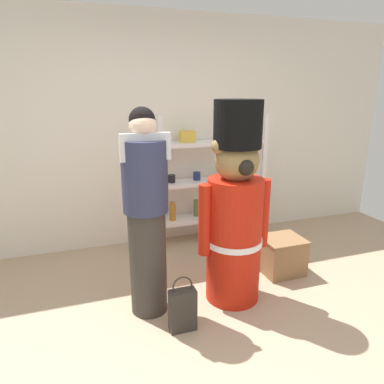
{
  "coord_description": "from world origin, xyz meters",
  "views": [
    {
      "loc": [
        -0.81,
        -1.81,
        1.78
      ],
      "look_at": [
        0.04,
        0.72,
        1.0
      ],
      "focal_mm": 32.86,
      "sensor_mm": 36.0,
      "label": 1
    }
  ],
  "objects_px": {
    "person_shopper": "(146,213)",
    "shopping_bag": "(183,309)",
    "teddy_bear_guard": "(235,212)",
    "merchandise_shelf": "(209,178)",
    "display_crate": "(282,255)"
  },
  "relations": [
    {
      "from": "merchandise_shelf",
      "to": "display_crate",
      "type": "bearing_deg",
      "value": -70.17
    },
    {
      "from": "shopping_bag",
      "to": "display_crate",
      "type": "relative_size",
      "value": 1.12
    },
    {
      "from": "merchandise_shelf",
      "to": "person_shopper",
      "type": "distance_m",
      "value": 1.6
    },
    {
      "from": "teddy_bear_guard",
      "to": "person_shopper",
      "type": "height_order",
      "value": "teddy_bear_guard"
    },
    {
      "from": "merchandise_shelf",
      "to": "display_crate",
      "type": "relative_size",
      "value": 3.76
    },
    {
      "from": "person_shopper",
      "to": "display_crate",
      "type": "distance_m",
      "value": 1.56
    },
    {
      "from": "teddy_bear_guard",
      "to": "display_crate",
      "type": "relative_size",
      "value": 4.23
    },
    {
      "from": "merchandise_shelf",
      "to": "person_shopper",
      "type": "relative_size",
      "value": 0.91
    },
    {
      "from": "merchandise_shelf",
      "to": "shopping_bag",
      "type": "bearing_deg",
      "value": -117.59
    },
    {
      "from": "merchandise_shelf",
      "to": "teddy_bear_guard",
      "type": "height_order",
      "value": "teddy_bear_guard"
    },
    {
      "from": "person_shopper",
      "to": "shopping_bag",
      "type": "bearing_deg",
      "value": -61.41
    },
    {
      "from": "person_shopper",
      "to": "shopping_bag",
      "type": "xyz_separation_m",
      "value": [
        0.19,
        -0.34,
        -0.68
      ]
    },
    {
      "from": "person_shopper",
      "to": "merchandise_shelf",
      "type": "bearing_deg",
      "value": 50.78
    },
    {
      "from": "teddy_bear_guard",
      "to": "shopping_bag",
      "type": "distance_m",
      "value": 0.88
    },
    {
      "from": "teddy_bear_guard",
      "to": "display_crate",
      "type": "distance_m",
      "value": 0.93
    }
  ]
}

